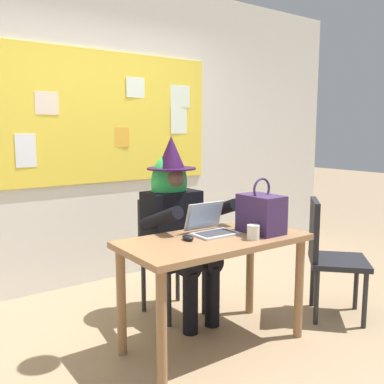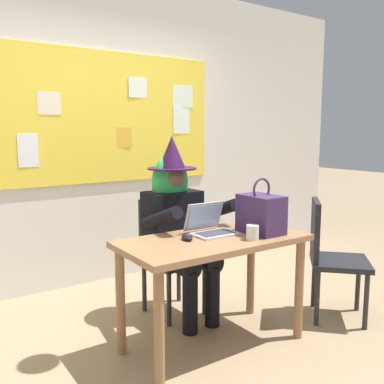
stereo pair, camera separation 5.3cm
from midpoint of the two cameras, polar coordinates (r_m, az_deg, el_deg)
ground_plane at (r=3.02m, az=2.72°, el=-20.23°), size 24.00×24.00×0.00m
wall_back_bulletin at (r=4.12m, az=-12.03°, el=8.04°), size 6.35×1.84×2.85m
desk_main at (r=2.85m, az=3.40°, el=-8.28°), size 1.24×0.64×0.74m
chair_at_desk at (r=3.44m, az=-2.76°, el=-7.48°), size 0.44×0.44×0.90m
person_costumed at (r=3.28m, az=-1.57°, el=-3.29°), size 0.59×0.65×1.39m
laptop at (r=2.92m, az=3.00°, el=-4.63°), size 0.30×0.27×0.20m
computer_mouse at (r=2.75m, az=-0.11°, el=-6.06°), size 0.07×0.11×0.03m
handbag at (r=2.95m, az=9.63°, el=-2.84°), size 0.20×0.30×0.38m
coffee_mug at (r=2.78m, az=8.57°, el=-5.33°), size 0.08×0.08×0.09m
chair_extra_corner at (r=3.47m, az=18.15°, el=-7.60°), size 0.59×0.59×0.91m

